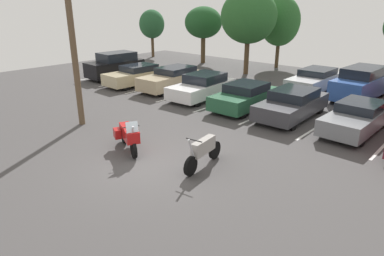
# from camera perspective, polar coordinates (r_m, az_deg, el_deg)

# --- Properties ---
(ground) EXTENTS (44.00, 44.00, 0.10)m
(ground) POSITION_cam_1_polar(r_m,az_deg,el_deg) (12.41, -7.73, -6.10)
(ground) COLOR #423F3F
(motorcycle_touring) EXTENTS (2.07, 1.25, 1.39)m
(motorcycle_touring) POSITION_cam_1_polar(r_m,az_deg,el_deg) (13.29, -10.54, -1.14)
(motorcycle_touring) COLOR black
(motorcycle_touring) RESTS_ON ground
(motorcycle_second) EXTENTS (0.62, 2.25, 1.32)m
(motorcycle_second) POSITION_cam_1_polar(r_m,az_deg,el_deg) (11.82, 1.87, -3.83)
(motorcycle_second) COLOR black
(motorcycle_second) RESTS_ON ground
(parking_stripes) EXTENTS (26.17, 4.87, 0.01)m
(parking_stripes) POSITION_cam_1_polar(r_m,az_deg,el_deg) (18.96, 8.39, 3.38)
(parking_stripes) COLOR silver
(parking_stripes) RESTS_ON ground
(car_black) EXTENTS (2.12, 4.31, 1.92)m
(car_black) POSITION_cam_1_polar(r_m,az_deg,el_deg) (26.91, -12.66, 10.12)
(car_black) COLOR black
(car_black) RESTS_ON ground
(car_champagne) EXTENTS (1.94, 4.72, 1.36)m
(car_champagne) POSITION_cam_1_polar(r_m,az_deg,el_deg) (24.39, -9.07, 8.72)
(car_champagne) COLOR #C1B289
(car_champagne) RESTS_ON ground
(car_tan) EXTENTS (2.13, 4.76, 1.46)m
(car_tan) POSITION_cam_1_polar(r_m,az_deg,el_deg) (22.68, -3.36, 8.24)
(car_tan) COLOR tan
(car_tan) RESTS_ON ground
(car_white) EXTENTS (2.24, 4.73, 1.46)m
(car_white) POSITION_cam_1_polar(r_m,az_deg,el_deg) (20.57, 1.79, 6.95)
(car_white) COLOR white
(car_white) RESTS_ON ground
(car_green) EXTENTS (2.08, 4.43, 1.37)m
(car_green) POSITION_cam_1_polar(r_m,az_deg,el_deg) (18.68, 8.83, 5.26)
(car_green) COLOR #235638
(car_green) RESTS_ON ground
(car_charcoal) EXTENTS (2.10, 4.85, 1.42)m
(car_charcoal) POSITION_cam_1_polar(r_m,az_deg,el_deg) (17.67, 16.36, 3.91)
(car_charcoal) COLOR #38383D
(car_charcoal) RESTS_ON ground
(car_grey) EXTENTS (1.89, 4.72, 1.33)m
(car_grey) POSITION_cam_1_polar(r_m,az_deg,el_deg) (16.78, 25.89, 1.66)
(car_grey) COLOR slate
(car_grey) RESTS_ON ground
(car_far_silver) EXTENTS (1.89, 4.89, 1.39)m
(car_far_silver) POSITION_cam_1_polar(r_m,az_deg,el_deg) (23.79, 19.77, 7.55)
(car_far_silver) COLOR #B7B7BC
(car_far_silver) RESTS_ON ground
(car_far_blue) EXTENTS (2.12, 4.86, 1.89)m
(car_far_blue) POSITION_cam_1_polar(r_m,az_deg,el_deg) (22.56, 26.33, 6.67)
(car_far_blue) COLOR #2D519E
(car_far_blue) RESTS_ON ground
(utility_pole) EXTENTS (1.79, 0.46, 8.42)m
(utility_pole) POSITION_cam_1_polar(r_m,az_deg,el_deg) (16.20, -19.49, 15.34)
(utility_pole) COLOR brown
(utility_pole) RESTS_ON ground
(tree_far_left) EXTENTS (3.43, 3.43, 5.13)m
(tree_far_left) POSITION_cam_1_polar(r_m,az_deg,el_deg) (32.98, 1.90, 17.13)
(tree_far_left) COLOR #4C3823
(tree_far_left) RESTS_ON ground
(tree_center_right) EXTENTS (3.38, 3.38, 6.02)m
(tree_center_right) POSITION_cam_1_polar(r_m,az_deg,el_deg) (31.38, 14.47, 16.85)
(tree_center_right) COLOR #4C3823
(tree_center_right) RESTS_ON ground
(tree_left) EXTENTS (2.60, 2.60, 4.78)m
(tree_left) POSITION_cam_1_polar(r_m,az_deg,el_deg) (37.15, -6.71, 16.80)
(tree_left) COLOR #4C3823
(tree_left) RESTS_ON ground
(tree_rear) EXTENTS (4.29, 4.29, 6.48)m
(tree_rear) POSITION_cam_1_polar(r_m,az_deg,el_deg) (27.88, 9.43, 17.87)
(tree_rear) COLOR #4C3823
(tree_rear) RESTS_ON ground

